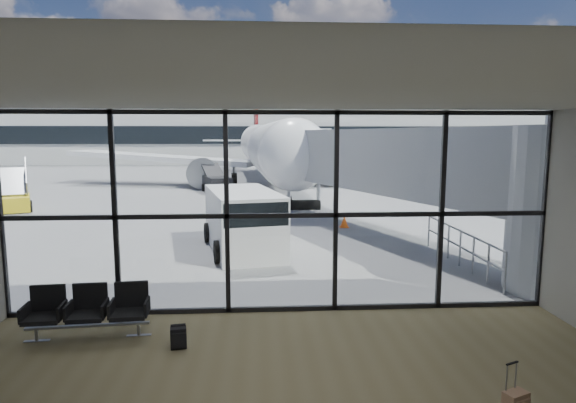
{
  "coord_description": "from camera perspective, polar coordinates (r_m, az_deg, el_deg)",
  "views": [
    {
      "loc": [
        -0.5,
        -10.44,
        3.95
      ],
      "look_at": [
        0.33,
        3.0,
        2.1
      ],
      "focal_mm": 30.0,
      "sensor_mm": 36.0,
      "label": 1
    }
  ],
  "objects": [
    {
      "name": "ground",
      "position": [
        50.6,
        -2.95,
        3.35
      ],
      "size": [
        220.0,
        220.0,
        0.0
      ],
      "primitive_type": "plane",
      "color": "slate",
      "rests_on": "ground"
    },
    {
      "name": "lounge_shell",
      "position": [
        5.81,
        1.54,
        -5.07
      ],
      "size": [
        12.02,
        8.01,
        4.51
      ],
      "color": "brown",
      "rests_on": "ground"
    },
    {
      "name": "glass_curtain_wall",
      "position": [
        10.59,
        -0.76,
        -1.41
      ],
      "size": [
        12.1,
        0.12,
        4.5
      ],
      "color": "white",
      "rests_on": "ground"
    },
    {
      "name": "jet_bridge",
      "position": [
        18.37,
        13.62,
        3.9
      ],
      "size": [
        8.0,
        16.5,
        4.33
      ],
      "color": "#A4A6AA",
      "rests_on": "ground"
    },
    {
      "name": "apron_railing",
      "position": [
        15.56,
        19.73,
        -4.61
      ],
      "size": [
        0.06,
        5.46,
        1.11
      ],
      "color": "gray",
      "rests_on": "ground"
    },
    {
      "name": "far_terminal",
      "position": [
        72.41,
        -3.63,
        8.02
      ],
      "size": [
        80.0,
        12.2,
        11.0
      ],
      "color": "beige",
      "rests_on": "ground"
    },
    {
      "name": "tree_1",
      "position": [
        91.0,
        -28.84,
        7.69
      ],
      "size": [
        5.61,
        5.61,
        8.07
      ],
      "color": "#382619",
      "rests_on": "ground"
    },
    {
      "name": "tree_2",
      "position": [
        88.64,
        -25.32,
        8.33
      ],
      "size": [
        6.27,
        6.27,
        9.03
      ],
      "color": "#382619",
      "rests_on": "ground"
    },
    {
      "name": "tree_3",
      "position": [
        86.6,
        -21.55,
        7.74
      ],
      "size": [
        4.95,
        4.95,
        7.12
      ],
      "color": "#382619",
      "rests_on": "ground"
    },
    {
      "name": "tree_4",
      "position": [
        84.96,
        -17.68,
        8.35
      ],
      "size": [
        5.61,
        5.61,
        8.07
      ],
      "color": "#382619",
      "rests_on": "ground"
    },
    {
      "name": "tree_5",
      "position": [
        83.73,
        -13.67,
        8.93
      ],
      "size": [
        6.27,
        6.27,
        9.03
      ],
      "color": "#382619",
      "rests_on": "ground"
    },
    {
      "name": "seating_row",
      "position": [
        10.46,
        -22.54,
        -11.61
      ],
      "size": [
        2.33,
        0.81,
        1.03
      ],
      "rotation": [
        0.0,
        0.0,
        0.08
      ],
      "color": "gray",
      "rests_on": "ground"
    },
    {
      "name": "backpack",
      "position": [
        9.53,
        -12.85,
        -15.46
      ],
      "size": [
        0.32,
        0.31,
        0.44
      ],
      "rotation": [
        0.0,
        0.0,
        0.17
      ],
      "color": "black",
      "rests_on": "ground"
    },
    {
      "name": "airliner",
      "position": [
        40.38,
        -2.46,
        6.38
      ],
      "size": [
        32.2,
        37.33,
        9.61
      ],
      "rotation": [
        0.0,
        0.0,
        0.06
      ],
      "color": "white",
      "rests_on": "ground"
    },
    {
      "name": "service_van",
      "position": [
        16.55,
        -5.3,
        -2.22
      ],
      "size": [
        3.07,
        5.11,
        2.08
      ],
      "rotation": [
        0.0,
        0.0,
        0.2
      ],
      "color": "silver",
      "rests_on": "ground"
    },
    {
      "name": "belt_loader",
      "position": [
        33.97,
        -8.43,
        2.17
      ],
      "size": [
        2.59,
        4.41,
        1.93
      ],
      "rotation": [
        0.0,
        0.0,
        0.3
      ],
      "color": "black",
      "rests_on": "ground"
    },
    {
      "name": "mobile_stairs",
      "position": [
        29.24,
        -29.72,
        0.08
      ],
      "size": [
        2.59,
        3.42,
        2.19
      ],
      "rotation": [
        0.0,
        0.0,
        0.43
      ],
      "color": "gold",
      "rests_on": "ground"
    },
    {
      "name": "traffic_cone_b",
      "position": [
        20.97,
        6.69,
        -2.37
      ],
      "size": [
        0.37,
        0.37,
        0.54
      ],
      "color": "#FF590D",
      "rests_on": "ground"
    },
    {
      "name": "traffic_cone_c",
      "position": [
        25.71,
        -3.84,
        -0.42
      ],
      "size": [
        0.39,
        0.39,
        0.56
      ],
      "color": "orange",
      "rests_on": "ground"
    }
  ]
}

